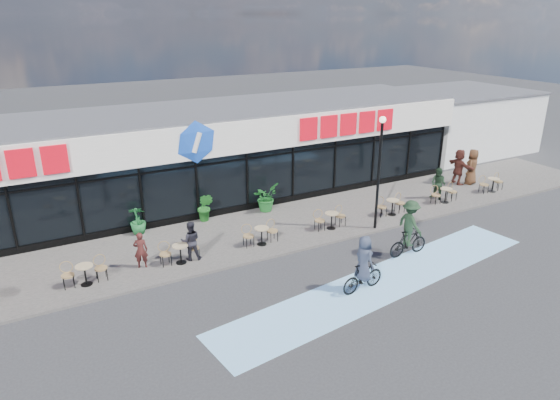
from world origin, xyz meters
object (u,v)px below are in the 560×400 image
(cyclist_b, at_px, (409,231))
(pedestrian_c, at_px, (472,167))
(pedestrian_b, at_px, (459,167))
(patron_left, at_px, (141,250))
(patron_right, at_px, (191,241))
(potted_plant_left, at_px, (138,220))
(cyclist_a, at_px, (363,269))
(potted_plant_right, at_px, (205,207))
(potted_plant_mid, at_px, (266,197))
(lamp_post, at_px, (379,163))
(pedestrian_a, at_px, (438,184))

(cyclist_b, bearing_deg, pedestrian_c, 28.80)
(pedestrian_b, distance_m, cyclist_b, 9.87)
(patron_left, bearing_deg, patron_right, -170.50)
(potted_plant_left, xyz_separation_m, pedestrian_b, (17.27, -1.67, 0.37))
(patron_left, distance_m, cyclist_a, 8.15)
(potted_plant_left, height_order, potted_plant_right, potted_plant_right)
(potted_plant_right, bearing_deg, pedestrian_b, -6.45)
(potted_plant_right, distance_m, cyclist_b, 9.09)
(potted_plant_left, relative_size, pedestrian_b, 0.62)
(pedestrian_c, bearing_deg, pedestrian_b, -52.79)
(pedestrian_c, bearing_deg, potted_plant_left, -29.13)
(pedestrian_b, bearing_deg, patron_right, 100.17)
(potted_plant_right, relative_size, pedestrian_c, 0.67)
(potted_plant_mid, bearing_deg, cyclist_a, -92.44)
(patron_left, relative_size, pedestrian_c, 0.72)
(potted_plant_mid, xyz_separation_m, cyclist_a, (-0.35, -8.10, 0.06))
(potted_plant_right, xyz_separation_m, cyclist_b, (5.90, -6.91, 0.28))
(cyclist_b, bearing_deg, lamp_post, 80.93)
(cyclist_a, bearing_deg, pedestrian_b, 29.84)
(lamp_post, xyz_separation_m, patron_right, (-8.14, 0.97, -2.19))
(pedestrian_b, bearing_deg, lamp_post, 112.93)
(lamp_post, distance_m, potted_plant_left, 10.60)
(lamp_post, height_order, cyclist_b, lamp_post)
(pedestrian_a, bearing_deg, cyclist_a, -73.71)
(pedestrian_a, xyz_separation_m, cyclist_b, (-5.50, -3.98, 0.13))
(pedestrian_c, xyz_separation_m, cyclist_a, (-12.20, -6.27, -0.26))
(potted_plant_mid, xyz_separation_m, pedestrian_c, (11.86, -1.83, 0.32))
(patron_left, relative_size, cyclist_a, 0.69)
(lamp_post, height_order, pedestrian_a, lamp_post)
(potted_plant_left, relative_size, pedestrian_a, 0.74)
(patron_left, bearing_deg, lamp_post, -169.39)
(potted_plant_mid, xyz_separation_m, cyclist_b, (2.89, -6.76, 0.28))
(pedestrian_a, xyz_separation_m, pedestrian_b, (2.83, 1.32, 0.16))
(lamp_post, xyz_separation_m, patron_left, (-9.98, 1.23, -2.26))
(pedestrian_b, relative_size, cyclist_b, 0.85)
(potted_plant_left, distance_m, cyclist_a, 10.07)
(potted_plant_left, height_order, cyclist_a, cyclist_a)
(patron_right, relative_size, cyclist_b, 0.68)
(potted_plant_left, bearing_deg, pedestrian_a, -11.68)
(patron_right, height_order, cyclist_b, cyclist_b)
(pedestrian_c, relative_size, cyclist_a, 0.96)
(potted_plant_mid, xyz_separation_m, patron_left, (-6.68, -2.96, 0.04))
(pedestrian_b, bearing_deg, pedestrian_a, 118.90)
(patron_right, relative_size, pedestrian_c, 0.79)
(patron_right, distance_m, pedestrian_c, 16.76)
(potted_plant_right, xyz_separation_m, pedestrian_c, (14.86, -1.98, 0.32))
(patron_right, xyz_separation_m, pedestrian_b, (16.06, 1.76, 0.20))
(potted_plant_mid, bearing_deg, pedestrian_c, -8.75)
(cyclist_b, bearing_deg, cyclist_a, -157.52)
(potted_plant_mid, xyz_separation_m, pedestrian_b, (11.23, -1.46, 0.32))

